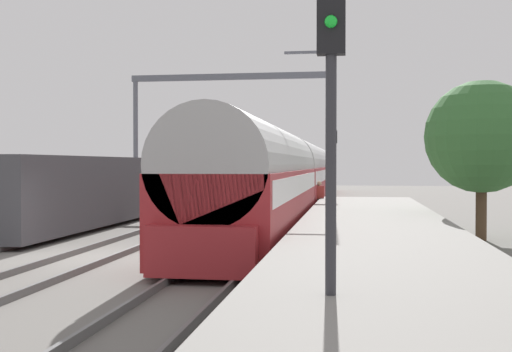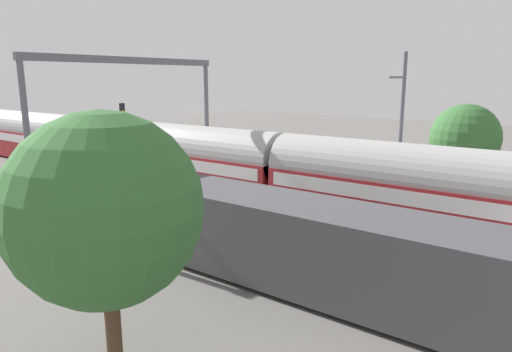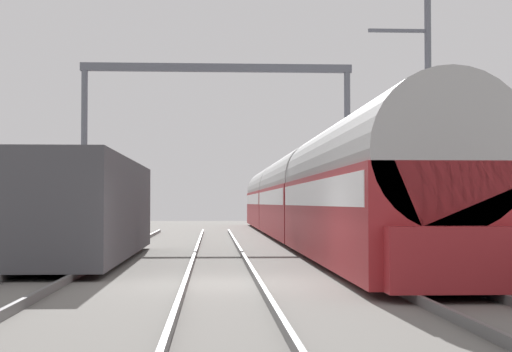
{
  "view_description": "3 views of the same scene",
  "coord_description": "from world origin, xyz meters",
  "px_view_note": "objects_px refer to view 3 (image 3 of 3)",
  "views": [
    {
      "loc": [
        7.04,
        -16.75,
        2.58
      ],
      "look_at": [
        3.85,
        4.21,
        2.17
      ],
      "focal_mm": 44.76,
      "sensor_mm": 36.0,
      "label": 1
    },
    {
      "loc": [
        -16.12,
        -0.24,
        6.77
      ],
      "look_at": [
        1.44,
        12.76,
        2.1
      ],
      "focal_mm": 32.28,
      "sensor_mm": 36.0,
      "label": 2
    },
    {
      "loc": [
        -0.19,
        -17.06,
        1.64
      ],
      "look_at": [
        1.93,
        23.4,
        2.96
      ],
      "focal_mm": 58.53,
      "sensor_mm": 36.0,
      "label": 3
    }
  ],
  "objects_px": {
    "railway_signal_far": "(321,175)",
    "catenary_gantry": "(217,114)",
    "freight_car": "(84,209)",
    "person_crossing": "(358,219)",
    "passenger_train": "(301,196)"
  },
  "relations": [
    {
      "from": "railway_signal_far",
      "to": "catenary_gantry",
      "type": "xyz_separation_m",
      "value": [
        -5.77,
        -8.44,
        2.44
      ]
    },
    {
      "from": "freight_car",
      "to": "railway_signal_far",
      "type": "relative_size",
      "value": 2.64
    },
    {
      "from": "person_crossing",
      "to": "passenger_train",
      "type": "bearing_deg",
      "value": 72.21
    },
    {
      "from": "catenary_gantry",
      "to": "passenger_train",
      "type": "bearing_deg",
      "value": 14.96
    },
    {
      "from": "passenger_train",
      "to": "catenary_gantry",
      "type": "distance_m",
      "value": 5.39
    },
    {
      "from": "freight_car",
      "to": "railway_signal_far",
      "type": "xyz_separation_m",
      "value": [
        9.62,
        21.49,
        1.69
      ]
    },
    {
      "from": "freight_car",
      "to": "railway_signal_far",
      "type": "height_order",
      "value": "railway_signal_far"
    },
    {
      "from": "catenary_gantry",
      "to": "person_crossing",
      "type": "bearing_deg",
      "value": -43.83
    },
    {
      "from": "freight_car",
      "to": "railway_signal_far",
      "type": "distance_m",
      "value": 23.61
    },
    {
      "from": "person_crossing",
      "to": "catenary_gantry",
      "type": "height_order",
      "value": "catenary_gantry"
    },
    {
      "from": "passenger_train",
      "to": "person_crossing",
      "type": "relative_size",
      "value": 28.44
    },
    {
      "from": "catenary_gantry",
      "to": "railway_signal_far",
      "type": "bearing_deg",
      "value": 55.65
    },
    {
      "from": "passenger_train",
      "to": "person_crossing",
      "type": "bearing_deg",
      "value": -75.98
    },
    {
      "from": "person_crossing",
      "to": "catenary_gantry",
      "type": "bearing_deg",
      "value": 104.36
    },
    {
      "from": "passenger_train",
      "to": "freight_car",
      "type": "distance_m",
      "value": 16.06
    }
  ]
}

